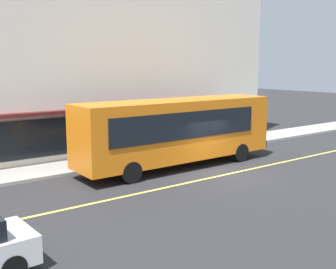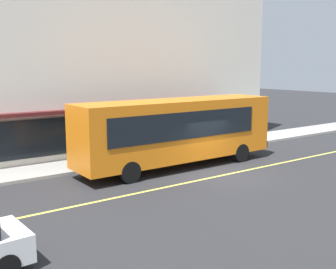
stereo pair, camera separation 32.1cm
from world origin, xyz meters
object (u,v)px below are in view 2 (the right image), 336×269
object	(u,v)px
pedestrian_by_curb	(134,137)
pedestrian_near_storefront	(245,124)
bus	(178,129)
traffic_light	(203,110)

from	to	relation	value
pedestrian_by_curb	pedestrian_near_storefront	bearing A→B (deg)	-3.71
bus	traffic_light	world-z (taller)	bus
bus	traffic_light	xyz separation A→B (m)	(3.64, 2.29, 0.55)
bus	pedestrian_by_curb	bearing A→B (deg)	102.91
traffic_light	pedestrian_by_curb	size ratio (longest dim) A/B	1.81
traffic_light	pedestrian_near_storefront	world-z (taller)	traffic_light
bus	pedestrian_by_curb	world-z (taller)	bus
pedestrian_by_curb	pedestrian_near_storefront	xyz separation A→B (m)	(8.48, -0.55, 0.06)
bus	pedestrian_near_storefront	bearing A→B (deg)	18.94
traffic_light	pedestrian_near_storefront	size ratio (longest dim) A/B	1.72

